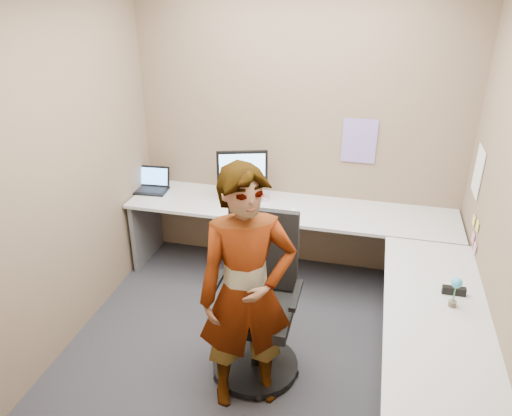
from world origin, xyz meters
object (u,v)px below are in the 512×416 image
(office_chair, at_px, (258,311))
(person, at_px, (247,293))
(desk, at_px, (330,261))
(monitor, at_px, (242,170))

(office_chair, height_order, person, person)
(desk, distance_m, office_chair, 0.77)
(monitor, distance_m, office_chair, 1.43)
(desk, height_order, office_chair, office_chair)
(person, bearing_deg, monitor, 81.85)
(office_chair, bearing_deg, person, -89.89)
(desk, xyz_separation_m, person, (-0.43, -0.93, 0.26))
(monitor, bearing_deg, desk, -52.47)
(desk, bearing_deg, person, -114.98)
(monitor, height_order, office_chair, monitor)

